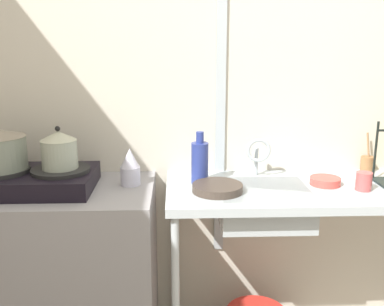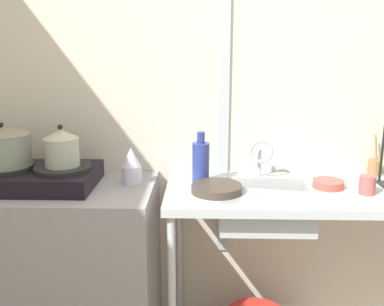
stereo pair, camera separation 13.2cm
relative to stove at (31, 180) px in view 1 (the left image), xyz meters
The scene contains 14 objects.
wall_back 1.23m from the stove, 16.95° to the left, with size 4.61×0.10×2.74m, color beige.
wall_metal_strip 1.12m from the stove, 16.80° to the left, with size 0.05×0.01×2.19m, color #A7B1B6.
counter_concrete 0.49m from the stove, behind, with size 1.29×0.57×0.87m, color gray.
counter_sink 1.33m from the stove, ahead, with size 1.38×0.57×0.87m.
stove is the anchor object (origin of this frame).
pot_on_right_burner 0.20m from the stove, ahead, with size 0.17×0.17×0.20m.
percolator 0.46m from the stove, ahead, with size 0.10×0.10×0.18m.
sink_basin 1.10m from the stove, ahead, with size 0.43×0.38×0.16m, color #A7B1B6.
faucet 1.11m from the stove, ahead, with size 0.12×0.07×0.21m.
frying_pan 0.87m from the stove, ahead, with size 0.23×0.23×0.04m, color #3D322A.
cup_by_rack 1.55m from the stove, ahead, with size 0.07×0.07×0.09m, color #B84D4C.
small_bowl_on_drainboard 1.40m from the stove, ahead, with size 0.15×0.15×0.04m, color #C7463E.
bottle_by_sink 0.80m from the stove, ahead, with size 0.08×0.08×0.26m.
utensil_jar 1.71m from the stove, ahead, with size 0.07×0.07×0.21m.
Camera 1 is at (-0.42, -0.70, 1.54)m, focal length 40.97 mm.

